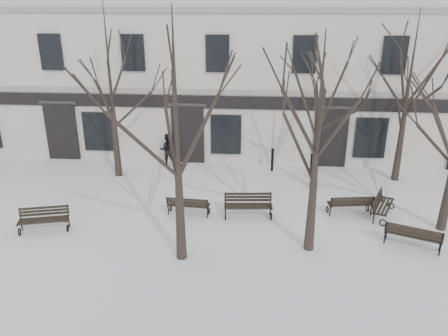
# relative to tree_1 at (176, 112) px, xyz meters

# --- Properties ---
(ground) EXTENTS (100.00, 100.00, 0.00)m
(ground) POSITION_rel_tree_1_xyz_m (2.34, 0.85, -4.78)
(ground) COLOR white
(ground) RESTS_ON ground
(building) EXTENTS (40.40, 10.20, 11.40)m
(building) POSITION_rel_tree_1_xyz_m (2.34, 13.81, 0.74)
(building) COLOR #BCB8AE
(building) RESTS_ON ground
(tree_1) EXTENTS (5.35, 5.35, 7.64)m
(tree_1) POSITION_rel_tree_1_xyz_m (0.00, 0.00, 0.00)
(tree_1) COLOR black
(tree_1) RESTS_ON ground
(tree_2) EXTENTS (4.90, 4.90, 7.00)m
(tree_2) POSITION_rel_tree_1_xyz_m (4.11, 0.87, -0.40)
(tree_2) COLOR black
(tree_2) RESTS_ON ground
(tree_4) EXTENTS (5.41, 5.41, 7.73)m
(tree_4) POSITION_rel_tree_1_xyz_m (-4.17, 6.72, 0.05)
(tree_4) COLOR black
(tree_4) RESTS_ON ground
(tree_5) EXTENTS (4.67, 4.67, 6.67)m
(tree_5) POSITION_rel_tree_1_xyz_m (4.81, 5.99, -0.61)
(tree_5) COLOR black
(tree_5) RESTS_ON ground
(tree_6) EXTENTS (5.22, 5.22, 7.46)m
(tree_6) POSITION_rel_tree_1_xyz_m (8.65, 7.24, -0.11)
(tree_6) COLOR black
(tree_6) RESTS_ON ground
(bench_0) EXTENTS (1.79, 1.02, 0.86)m
(bench_0) POSITION_rel_tree_1_xyz_m (-5.18, 1.35, -4.31)
(bench_0) COLOR black
(bench_0) RESTS_ON ground
(bench_1) EXTENTS (1.64, 0.69, 0.81)m
(bench_1) POSITION_rel_tree_1_xyz_m (-0.25, 2.93, -4.34)
(bench_1) COLOR black
(bench_1) RESTS_ON ground
(bench_2) EXTENTS (1.87, 1.26, 0.90)m
(bench_2) POSITION_rel_tree_1_xyz_m (7.52, 1.19, -4.29)
(bench_2) COLOR black
(bench_2) RESTS_ON ground
(bench_3) EXTENTS (1.86, 0.81, 0.91)m
(bench_3) POSITION_rel_tree_1_xyz_m (2.03, 3.02, -4.28)
(bench_3) COLOR black
(bench_3) RESTS_ON ground
(bench_4) EXTENTS (1.74, 0.84, 0.85)m
(bench_4) POSITION_rel_tree_1_xyz_m (5.91, 3.50, -4.32)
(bench_4) COLOR black
(bench_4) RESTS_ON ground
(bench_5) EXTENTS (1.26, 1.78, 0.86)m
(bench_5) POSITION_rel_tree_1_xyz_m (7.09, 3.50, -4.31)
(bench_5) COLOR black
(bench_5) RESTS_ON ground
(bollard_a) EXTENTS (0.15, 0.15, 1.15)m
(bollard_a) POSITION_rel_tree_1_xyz_m (3.04, 7.88, -4.16)
(bollard_a) COLOR black
(bollard_a) RESTS_ON ground
(bollard_b) EXTENTS (0.15, 0.15, 1.14)m
(bollard_b) POSITION_rel_tree_1_xyz_m (4.83, 7.29, -4.17)
(bollard_b) COLOR black
(bollard_b) RESTS_ON ground
(pedestrian_b) EXTENTS (0.88, 0.73, 1.64)m
(pedestrian_b) POSITION_rel_tree_1_xyz_m (-2.11, 8.22, -4.78)
(pedestrian_b) COLOR black
(pedestrian_b) RESTS_ON ground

